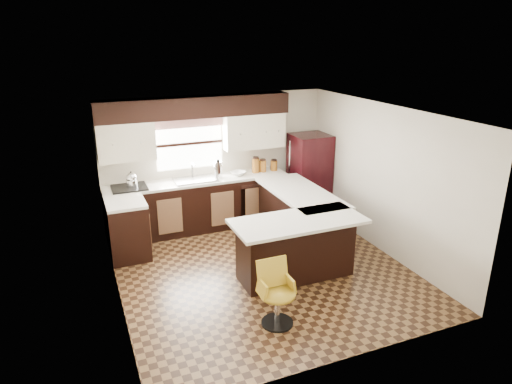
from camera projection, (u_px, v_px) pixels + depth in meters
name	position (u px, v px, depth m)	size (l,w,h in m)	color
floor	(262.00, 270.00, 6.96)	(4.40, 4.40, 0.00)	#49301A
ceiling	(263.00, 113.00, 6.17)	(4.40, 4.40, 0.00)	silver
wall_back	(216.00, 159.00, 8.49)	(4.40, 4.40, 0.00)	beige
wall_front	(348.00, 263.00, 4.65)	(4.40, 4.40, 0.00)	beige
wall_left	(112.00, 217.00, 5.81)	(4.40, 4.40, 0.00)	beige
wall_right	(383.00, 179.00, 7.32)	(4.40, 4.40, 0.00)	beige
base_cab_back	(199.00, 206.00, 8.31)	(3.30, 0.60, 0.90)	black
base_cab_left	(128.00, 230.00, 7.26)	(0.60, 0.70, 0.90)	black
counter_back	(198.00, 181.00, 8.16)	(3.30, 0.60, 0.04)	silver
counter_left	(125.00, 203.00, 7.10)	(0.60, 0.70, 0.04)	silver
soffit	(196.00, 107.00, 7.86)	(3.40, 0.35, 0.36)	black
upper_cab_left	(126.00, 141.00, 7.58)	(0.94, 0.35, 0.64)	beige
upper_cab_right	(254.00, 131.00, 8.41)	(1.14, 0.35, 0.64)	beige
window_pane	(190.00, 144.00, 8.18)	(1.20, 0.02, 0.90)	white
valance	(189.00, 122.00, 8.01)	(1.30, 0.06, 0.18)	#D19B93
sink	(195.00, 180.00, 8.11)	(0.75, 0.45, 0.03)	#B2B2B7
dishwasher	(256.00, 204.00, 8.43)	(0.58, 0.03, 0.78)	black
cooktop	(129.00, 188.00, 7.69)	(0.58, 0.50, 0.03)	black
peninsula_long	(297.00, 220.00, 7.68)	(0.60, 1.95, 0.90)	black
peninsula_return	(296.00, 249.00, 6.64)	(1.65, 0.60, 0.90)	black
counter_pen_long	(301.00, 193.00, 7.55)	(0.84, 1.95, 0.04)	silver
counter_pen_return	(298.00, 221.00, 6.40)	(1.89, 0.84, 0.04)	silver
refrigerator	(309.00, 176.00, 8.85)	(0.69, 0.66, 1.61)	black
bar_chair	(278.00, 295.00, 5.54)	(0.44, 0.44, 0.82)	#B89321
kettle	(131.00, 179.00, 7.66)	(0.20, 0.20, 0.27)	silver
percolator	(218.00, 169.00, 8.24)	(0.15, 0.15, 0.30)	silver
mixing_bowl	(238.00, 173.00, 8.42)	(0.27, 0.27, 0.07)	white
canister_large	(256.00, 166.00, 8.53)	(0.14, 0.14, 0.27)	brown
canister_med	(263.00, 166.00, 8.59)	(0.13, 0.13, 0.21)	brown
canister_small	(274.00, 166.00, 8.68)	(0.13, 0.13, 0.19)	brown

